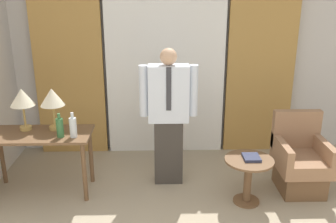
# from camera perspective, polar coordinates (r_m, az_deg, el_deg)

# --- Properties ---
(wall_back) EXTENTS (10.00, 0.06, 2.70)m
(wall_back) POSITION_cam_1_polar(r_m,az_deg,el_deg) (5.24, -0.42, 8.35)
(wall_back) COLOR beige
(wall_back) RESTS_ON ground_plane
(curtain_sheer_center) EXTENTS (1.61, 0.06, 2.58)m
(curtain_sheer_center) POSITION_cam_1_polar(r_m,az_deg,el_deg) (5.13, -0.39, 7.42)
(curtain_sheer_center) COLOR white
(curtain_sheer_center) RESTS_ON ground_plane
(curtain_drape_left) EXTENTS (0.93, 0.06, 2.58)m
(curtain_drape_left) POSITION_cam_1_polar(r_m,az_deg,el_deg) (5.26, -14.92, 7.10)
(curtain_drape_left) COLOR #B28442
(curtain_drape_left) RESTS_ON ground_plane
(curtain_drape_right) EXTENTS (0.93, 0.06, 2.58)m
(curtain_drape_right) POSITION_cam_1_polar(r_m,az_deg,el_deg) (5.32, 14.00, 7.28)
(curtain_drape_right) COLOR #B28442
(curtain_drape_right) RESTS_ON ground_plane
(desk) EXTENTS (1.18, 0.55, 0.73)m
(desk) POSITION_cam_1_polar(r_m,az_deg,el_deg) (4.46, -19.09, -4.49)
(desk) COLOR brown
(desk) RESTS_ON ground_plane
(table_lamp_left) EXTENTS (0.27, 0.27, 0.48)m
(table_lamp_left) POSITION_cam_1_polar(r_m,az_deg,el_deg) (4.46, -21.34, 1.81)
(table_lamp_left) COLOR tan
(table_lamp_left) RESTS_ON desk
(table_lamp_right) EXTENTS (0.27, 0.27, 0.48)m
(table_lamp_right) POSITION_cam_1_polar(r_m,az_deg,el_deg) (4.36, -17.23, 1.89)
(table_lamp_right) COLOR tan
(table_lamp_right) RESTS_ON desk
(bottle_near_edge) EXTENTS (0.08, 0.08, 0.27)m
(bottle_near_edge) POSITION_cam_1_polar(r_m,az_deg,el_deg) (4.20, -16.15, -2.33)
(bottle_near_edge) COLOR #336638
(bottle_near_edge) RESTS_ON desk
(bottle_by_lamp) EXTENTS (0.08, 0.08, 0.28)m
(bottle_by_lamp) POSITION_cam_1_polar(r_m,az_deg,el_deg) (4.16, -14.27, -2.30)
(bottle_by_lamp) COLOR silver
(bottle_by_lamp) RESTS_ON desk
(person) EXTENTS (0.67, 0.22, 1.64)m
(person) POSITION_cam_1_polar(r_m,az_deg,el_deg) (4.34, 0.07, -0.24)
(person) COLOR #38332D
(person) RESTS_ON ground_plane
(armchair) EXTENTS (0.56, 0.62, 0.90)m
(armchair) POSITION_cam_1_polar(r_m,az_deg,el_deg) (4.65, 19.44, -7.38)
(armchair) COLOR brown
(armchair) RESTS_ON ground_plane
(side_table) EXTENTS (0.53, 0.53, 0.52)m
(side_table) POSITION_cam_1_polar(r_m,az_deg,el_deg) (4.21, 12.13, -9.18)
(side_table) COLOR brown
(side_table) RESTS_ON ground_plane
(book) EXTENTS (0.18, 0.20, 0.03)m
(book) POSITION_cam_1_polar(r_m,az_deg,el_deg) (4.15, 12.60, -6.84)
(book) COLOR #2D334C
(book) RESTS_ON side_table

